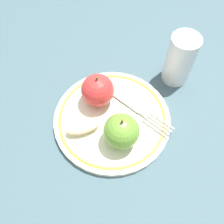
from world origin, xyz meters
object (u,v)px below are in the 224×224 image
at_px(apple_red_whole, 121,131).
at_px(apple_slice_front, 83,127).
at_px(fork, 135,108).
at_px(plate, 112,119).
at_px(drinking_glass, 180,60).
at_px(apple_second_whole, 98,90).

xyz_separation_m(apple_red_whole, apple_slice_front, (0.02, -0.07, -0.02)).
bearing_deg(apple_slice_front, fork, -173.14).
relative_size(apple_slice_front, fork, 0.40).
distance_m(plate, drinking_glass, 0.19).
distance_m(apple_red_whole, fork, 0.08).
distance_m(apple_second_whole, fork, 0.09).
bearing_deg(plate, fork, 147.59).
bearing_deg(plate, apple_slice_front, -29.27).
bearing_deg(drinking_glass, fork, -11.07).
xyz_separation_m(apple_second_whole, fork, (-0.03, 0.08, -0.03)).
bearing_deg(apple_red_whole, apple_second_whole, -118.87).
relative_size(plate, drinking_glass, 2.03).
distance_m(plate, apple_slice_front, 0.07).
distance_m(plate, apple_second_whole, 0.07).
height_order(plate, apple_slice_front, apple_slice_front).
xyz_separation_m(apple_second_whole, apple_slice_front, (0.07, 0.02, -0.02)).
distance_m(apple_slice_front, fork, 0.12).
distance_m(plate, fork, 0.05).
height_order(apple_red_whole, apple_second_whole, same).
bearing_deg(drinking_glass, apple_second_whole, -32.76).
distance_m(plate, apple_red_whole, 0.07).
bearing_deg(apple_second_whole, apple_red_whole, 61.13).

